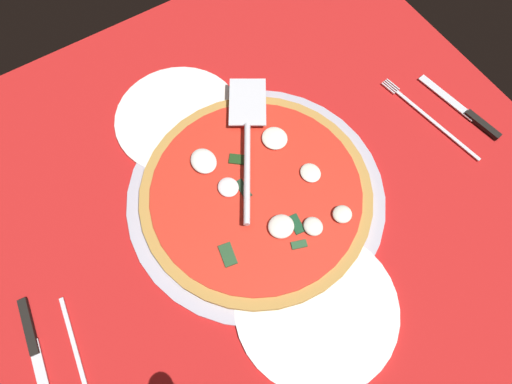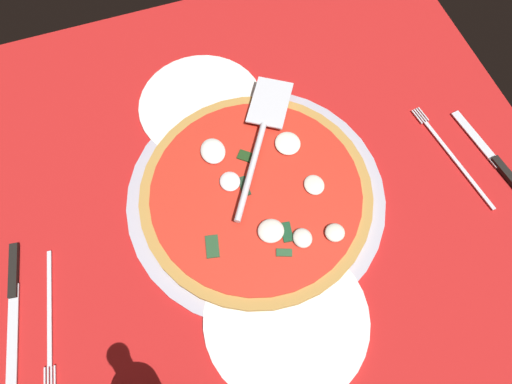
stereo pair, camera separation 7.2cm
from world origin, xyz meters
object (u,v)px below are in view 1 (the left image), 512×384
dinner_plate_left (316,308)px  pizza (257,193)px  place_setting_near (448,117)px  place_setting_far (57,361)px  pizza_server (247,135)px  dinner_plate_right (178,118)px

dinner_plate_left → pizza: pizza is taller
place_setting_near → place_setting_far: bearing=82.8°
pizza_server → place_setting_near: pizza_server is taller
dinner_plate_left → dinner_plate_right: same height
dinner_plate_right → place_setting_far: (-25.76, 32.63, -0.13)cm
dinner_plate_right → place_setting_near: place_setting_near is taller
dinner_plate_left → place_setting_far: bearing=68.8°
pizza_server → place_setting_near: bearing=-80.3°
dinner_plate_left → dinner_plate_right: 38.93cm
place_setting_near → place_setting_far: 72.08cm
dinner_plate_left → place_setting_far: size_ratio=1.06×
dinner_plate_left → place_setting_near: (14.37, -38.16, -0.15)cm
dinner_plate_left → pizza_server: bearing=-11.8°
dinner_plate_right → place_setting_far: place_setting_far is taller
pizza → place_setting_far: bearing=99.8°
place_setting_near → place_setting_far: size_ratio=0.95×
place_setting_near → pizza: bearing=73.9°
place_setting_far → pizza_server: bearing=118.2°
dinner_plate_right → place_setting_far: 41.58cm
dinner_plate_left → pizza: 19.55cm
dinner_plate_left → pizza_server: (27.81, -5.83, 3.39)cm
dinner_plate_right → place_setting_far: bearing=128.3°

